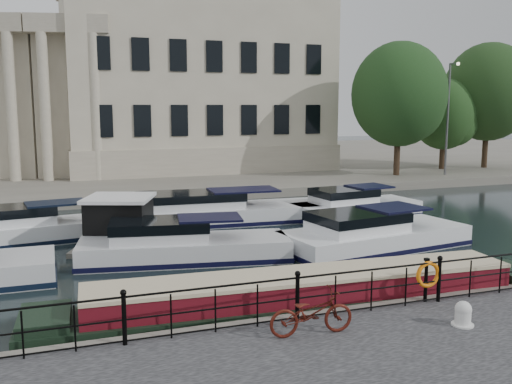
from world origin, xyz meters
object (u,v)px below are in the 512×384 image
at_px(bicycle, 311,313).
at_px(mooring_bollard, 463,314).
at_px(harbour_hut, 120,226).
at_px(narrowboat, 306,303).
at_px(life_ring_post, 428,275).

bearing_deg(bicycle, mooring_bollard, -97.33).
distance_m(bicycle, harbour_hut, 11.69).
height_order(mooring_bollard, harbour_hut, harbour_hut).
bearing_deg(bicycle, narrowboat, -18.66).
xyz_separation_m(bicycle, narrowboat, (0.98, 2.38, -0.69)).
bearing_deg(mooring_bollard, harbour_hut, 117.92).
relative_size(life_ring_post, harbour_hut, 0.28).
xyz_separation_m(mooring_bollard, harbour_hut, (-6.38, 12.04, 0.13)).
bearing_deg(narrowboat, mooring_bollard, -46.93).
relative_size(mooring_bollard, narrowboat, 0.04).
xyz_separation_m(mooring_bollard, life_ring_post, (0.19, 1.60, 0.45)).
xyz_separation_m(life_ring_post, narrowboat, (-2.74, 1.47, -0.91)).
bearing_deg(mooring_bollard, life_ring_post, 83.31).
height_order(bicycle, harbour_hut, harbour_hut).
distance_m(narrowboat, harbour_hut, 9.77).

